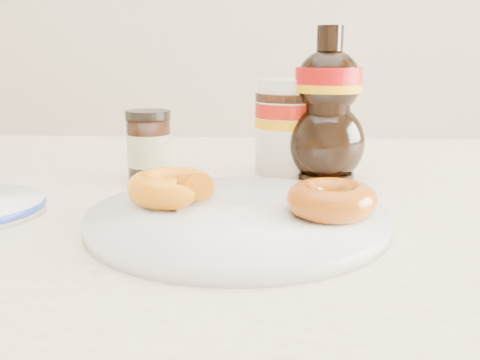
{
  "coord_description": "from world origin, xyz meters",
  "views": [
    {
      "loc": [
        0.06,
        -0.55,
        0.92
      ],
      "look_at": [
        0.03,
        0.02,
        0.79
      ],
      "focal_mm": 40.0,
      "sensor_mm": 36.0,
      "label": 1
    }
  ],
  "objects_px": {
    "dining_table": "(221,255)",
    "syrup_bottle": "(328,104)",
    "plate": "(237,217)",
    "donut_whole": "(331,200)",
    "dark_jar": "(149,147)",
    "nutella_jar": "(288,123)",
    "donut_bitten": "(171,187)"
  },
  "relations": [
    {
      "from": "donut_whole",
      "to": "syrup_bottle",
      "type": "xyz_separation_m",
      "value": [
        0.02,
        0.22,
        0.07
      ]
    },
    {
      "from": "nutella_jar",
      "to": "syrup_bottle",
      "type": "relative_size",
      "value": 0.65
    },
    {
      "from": "plate",
      "to": "nutella_jar",
      "type": "distance_m",
      "value": 0.26
    },
    {
      "from": "dining_table",
      "to": "nutella_jar",
      "type": "distance_m",
      "value": 0.21
    },
    {
      "from": "plate",
      "to": "donut_whole",
      "type": "distance_m",
      "value": 0.1
    },
    {
      "from": "syrup_bottle",
      "to": "dark_jar",
      "type": "height_order",
      "value": "syrup_bottle"
    },
    {
      "from": "plate",
      "to": "donut_bitten",
      "type": "height_order",
      "value": "donut_bitten"
    },
    {
      "from": "dining_table",
      "to": "plate",
      "type": "bearing_deg",
      "value": -77.75
    },
    {
      "from": "nutella_jar",
      "to": "syrup_bottle",
      "type": "bearing_deg",
      "value": -32.69
    },
    {
      "from": "plate",
      "to": "dark_jar",
      "type": "bearing_deg",
      "value": 124.83
    },
    {
      "from": "dining_table",
      "to": "dark_jar",
      "type": "distance_m",
      "value": 0.17
    },
    {
      "from": "donut_bitten",
      "to": "dark_jar",
      "type": "height_order",
      "value": "dark_jar"
    },
    {
      "from": "syrup_bottle",
      "to": "dark_jar",
      "type": "xyz_separation_m",
      "value": [
        -0.24,
        -0.03,
        -0.06
      ]
    },
    {
      "from": "plate",
      "to": "donut_whole",
      "type": "xyz_separation_m",
      "value": [
        0.09,
        -0.01,
        0.02
      ]
    },
    {
      "from": "donut_whole",
      "to": "nutella_jar",
      "type": "distance_m",
      "value": 0.26
    },
    {
      "from": "nutella_jar",
      "to": "donut_whole",
      "type": "bearing_deg",
      "value": -82.58
    },
    {
      "from": "plate",
      "to": "syrup_bottle",
      "type": "xyz_separation_m",
      "value": [
        0.11,
        0.21,
        0.09
      ]
    },
    {
      "from": "plate",
      "to": "donut_bitten",
      "type": "bearing_deg",
      "value": 158.43
    },
    {
      "from": "syrup_bottle",
      "to": "dining_table",
      "type": "bearing_deg",
      "value": -148.4
    },
    {
      "from": "dining_table",
      "to": "syrup_bottle",
      "type": "relative_size",
      "value": 6.81
    },
    {
      "from": "nutella_jar",
      "to": "donut_bitten",
      "type": "bearing_deg",
      "value": -120.93
    },
    {
      "from": "donut_whole",
      "to": "dark_jar",
      "type": "distance_m",
      "value": 0.3
    },
    {
      "from": "plate",
      "to": "donut_bitten",
      "type": "xyz_separation_m",
      "value": [
        -0.07,
        0.03,
        0.02
      ]
    },
    {
      "from": "dining_table",
      "to": "syrup_bottle",
      "type": "distance_m",
      "value": 0.25
    },
    {
      "from": "plate",
      "to": "donut_bitten",
      "type": "distance_m",
      "value": 0.08
    },
    {
      "from": "dining_table",
      "to": "donut_bitten",
      "type": "xyz_separation_m",
      "value": [
        -0.04,
        -0.1,
        0.11
      ]
    },
    {
      "from": "donut_whole",
      "to": "donut_bitten",
      "type": "bearing_deg",
      "value": 166.89
    },
    {
      "from": "plate",
      "to": "dark_jar",
      "type": "relative_size",
      "value": 3.16
    },
    {
      "from": "plate",
      "to": "donut_whole",
      "type": "height_order",
      "value": "donut_whole"
    },
    {
      "from": "dark_jar",
      "to": "nutella_jar",
      "type": "bearing_deg",
      "value": 18.02
    },
    {
      "from": "donut_whole",
      "to": "dining_table",
      "type": "bearing_deg",
      "value": 130.87
    },
    {
      "from": "donut_bitten",
      "to": "syrup_bottle",
      "type": "xyz_separation_m",
      "value": [
        0.18,
        0.19,
        0.07
      ]
    }
  ]
}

